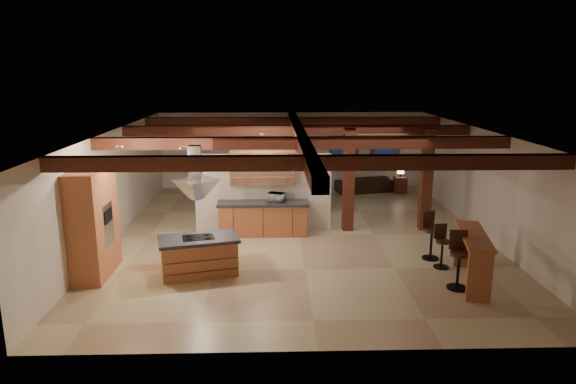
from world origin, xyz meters
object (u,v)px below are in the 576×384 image
at_px(kitchen_island, 199,255).
at_px(sofa, 364,184).
at_px(dining_table, 301,200).
at_px(bar_counter, 473,250).

relative_size(kitchen_island, sofa, 0.91).
bearing_deg(dining_table, sofa, 31.05).
relative_size(sofa, bar_counter, 0.98).
bearing_deg(bar_counter, kitchen_island, 173.53).
bearing_deg(kitchen_island, bar_counter, -6.47).
xyz_separation_m(kitchen_island, bar_counter, (5.90, -0.67, 0.30)).
xyz_separation_m(dining_table, bar_counter, (3.31, -6.17, 0.44)).
distance_m(dining_table, bar_counter, 7.01).
distance_m(kitchen_island, sofa, 9.35).
relative_size(dining_table, bar_counter, 0.77).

